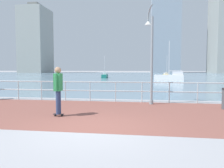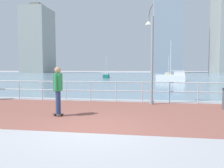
{
  "view_description": "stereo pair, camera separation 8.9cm",
  "coord_description": "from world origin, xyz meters",
  "px_view_note": "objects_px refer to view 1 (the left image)",
  "views": [
    {
      "loc": [
        1.54,
        -6.44,
        1.78
      ],
      "look_at": [
        0.12,
        3.23,
        1.1
      ],
      "focal_mm": 35.99,
      "sensor_mm": 36.0,
      "label": 1
    },
    {
      "loc": [
        1.63,
        -6.43,
        1.78
      ],
      "look_at": [
        0.12,
        3.23,
        1.1
      ],
      "focal_mm": 35.99,
      "sensor_mm": 36.0,
      "label": 2
    }
  ],
  "objects_px": {
    "skateboarder": "(58,87)",
    "sailboat_blue": "(105,76)",
    "lamppost": "(151,50)",
    "sailboat_white": "(170,77)",
    "sailboat_navy": "(167,76)"
  },
  "relations": [
    {
      "from": "sailboat_navy",
      "to": "sailboat_blue",
      "type": "bearing_deg",
      "value": -172.07
    },
    {
      "from": "sailboat_blue",
      "to": "sailboat_navy",
      "type": "distance_m",
      "value": 11.67
    },
    {
      "from": "sailboat_white",
      "to": "sailboat_blue",
      "type": "xyz_separation_m",
      "value": [
        -11.03,
        8.88,
        -0.14
      ]
    },
    {
      "from": "lamppost",
      "to": "sailboat_navy",
      "type": "xyz_separation_m",
      "value": [
        3.79,
        31.91,
        -2.31
      ]
    },
    {
      "from": "lamppost",
      "to": "sailboat_white",
      "type": "distance_m",
      "value": 21.77
    },
    {
      "from": "skateboarder",
      "to": "sailboat_navy",
      "type": "bearing_deg",
      "value": 78.46
    },
    {
      "from": "sailboat_white",
      "to": "lamppost",
      "type": "bearing_deg",
      "value": -98.69
    },
    {
      "from": "skateboarder",
      "to": "sailboat_blue",
      "type": "distance_m",
      "value": 34.09
    },
    {
      "from": "sailboat_blue",
      "to": "sailboat_navy",
      "type": "xyz_separation_m",
      "value": [
        11.55,
        1.61,
        -0.0
      ]
    },
    {
      "from": "lamppost",
      "to": "sailboat_white",
      "type": "relative_size",
      "value": 0.86
    },
    {
      "from": "skateboarder",
      "to": "sailboat_blue",
      "type": "bearing_deg",
      "value": 97.29
    },
    {
      "from": "sailboat_blue",
      "to": "lamppost",
      "type": "bearing_deg",
      "value": -75.64
    },
    {
      "from": "sailboat_white",
      "to": "sailboat_navy",
      "type": "height_order",
      "value": "sailboat_white"
    },
    {
      "from": "lamppost",
      "to": "skateboarder",
      "type": "relative_size",
      "value": 2.67
    },
    {
      "from": "lamppost",
      "to": "sailboat_navy",
      "type": "bearing_deg",
      "value": 83.22
    }
  ]
}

